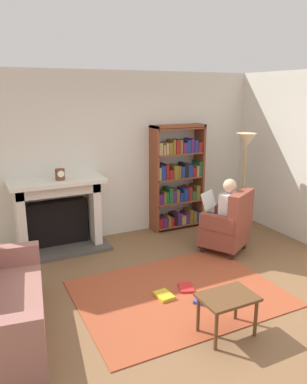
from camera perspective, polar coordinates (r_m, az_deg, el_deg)
name	(u,v)px	position (r m, az deg, el deg)	size (l,w,h in m)	color
ground	(192,306)	(4.51, 5.85, -16.82)	(14.00, 14.00, 0.00)	brown
back_wall	(112,156)	(6.22, -6.35, 5.46)	(5.60, 0.10, 2.70)	silver
side_wall_right	(291,156)	(6.59, 20.22, 5.16)	(0.10, 5.20, 2.70)	silver
area_rug	(179,293)	(4.72, 3.86, -15.08)	(2.40, 1.80, 0.01)	#9E4529
fireplace	(58,213)	(5.90, -14.29, -3.04)	(1.43, 0.64, 1.12)	#4C4742
mantel_clock	(60,174)	(5.66, -14.03, 2.61)	(0.14, 0.14, 0.16)	brown
bookshelf	(178,178)	(6.58, 3.69, 2.14)	(0.94, 0.32, 1.83)	brown
armchair_reading	(229,225)	(5.78, 11.37, -5.00)	(0.87, 0.86, 0.97)	#331E14
seated_reader	(222,212)	(5.76, 10.39, -2.95)	(0.54, 0.59, 1.14)	silver
sofa_floral	(0,307)	(4.15, -22.33, -15.83)	(0.96, 1.79, 0.85)	#9C665B
side_table	(228,302)	(3.93, 11.19, -16.05)	(0.56, 0.39, 0.43)	brown
scattered_books	(181,295)	(4.65, 4.17, -15.30)	(0.56, 0.62, 0.04)	gold
floor_lamp	(246,149)	(6.30, 13.81, 6.30)	(0.32, 0.32, 1.73)	#B7933F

